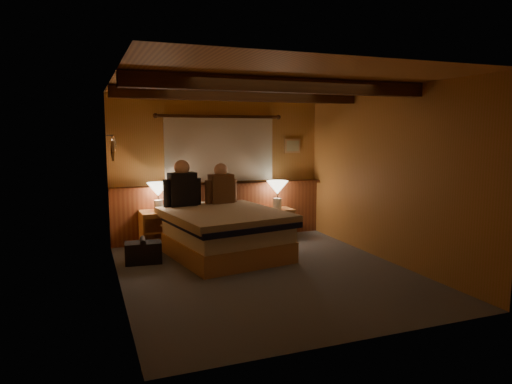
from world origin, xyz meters
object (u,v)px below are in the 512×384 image
lamp_left (158,191)px  person_right (221,187)px  person_left (182,187)px  duffel_bag (143,252)px  bed (222,232)px  lamp_right (277,189)px  nightstand_right (279,223)px  nightstand_left (158,230)px

lamp_left → person_right: 0.99m
person_left → person_right: size_ratio=1.11×
duffel_bag → person_right: bearing=32.8°
bed → person_left: bearing=115.9°
lamp_left → lamp_right: 2.01m
nightstand_right → person_right: size_ratio=0.74×
lamp_right → nightstand_right: bearing=16.0°
lamp_left → person_right: bearing=-5.2°
nightstand_right → lamp_left: size_ratio=1.11×
nightstand_left → person_right: (1.00, -0.06, 0.64)m
person_left → nightstand_right: bearing=-2.5°
lamp_right → person_right: person_right is taller
person_left → duffel_bag: bearing=-144.3°
nightstand_right → person_right: 1.27m
person_left → duffel_bag: person_left is taller
bed → nightstand_left: bearing=128.5°
bed → duffel_bag: bearing=171.4°
nightstand_left → nightstand_right: bearing=-1.1°
duffel_bag → nightstand_left: bearing=71.8°
nightstand_left → lamp_left: bearing=58.3°
nightstand_right → lamp_right: size_ratio=1.01×
lamp_left → nightstand_right: bearing=0.1°
bed → lamp_left: (-0.80, 0.76, 0.55)m
nightstand_right → person_right: (-1.06, -0.09, 0.68)m
nightstand_right → duffel_bag: size_ratio=0.95×
person_left → lamp_right: bearing=-2.8°
nightstand_left → nightstand_right: (2.07, 0.04, -0.05)m
bed → duffel_bag: bed is taller
person_left → lamp_left: bearing=151.3°
nightstand_left → lamp_left: (0.02, 0.03, 0.60)m
bed → nightstand_left: 1.09m
bed → person_left: 0.98m
nightstand_left → nightstand_right: size_ratio=1.19×
nightstand_left → lamp_right: lamp_right is taller
lamp_right → bed: bearing=-148.3°
bed → person_left: size_ratio=2.94×
lamp_left → duffel_bag: size_ratio=0.86×
bed → nightstand_right: bearing=21.3°
person_left → duffel_bag: (-0.69, -0.65, -0.80)m
bed → lamp_left: size_ratio=4.92×
nightstand_right → lamp_right: bearing=-165.3°
lamp_right → lamp_left: bearing=179.7°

